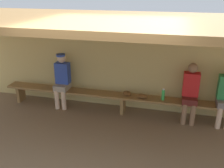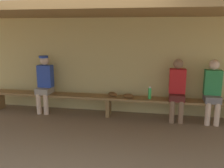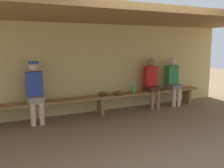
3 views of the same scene
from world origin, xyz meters
The scene contains 10 objects.
ground_plane centered at (0.00, 0.00, 0.00)m, with size 24.00×24.00×0.00m, color brown.
back_wall centered at (0.00, 2.00, 1.10)m, with size 8.00×0.20×2.20m, color tan.
dugout_roof centered at (0.00, 0.70, 2.26)m, with size 8.00×2.80×0.12m, color olive.
bench centered at (0.00, 1.55, 0.39)m, with size 6.00×0.36×0.46m.
player_with_sunglasses centered at (1.49, 1.55, 0.73)m, with size 0.34×0.42×1.34m.
player_near_post centered at (-1.53, 1.55, 0.75)m, with size 0.34×0.42×1.34m.
player_in_blue centered at (2.21, 1.55, 0.73)m, with size 0.34×0.42×1.34m.
water_bottle_blue centered at (0.92, 1.52, 0.59)m, with size 0.07×0.07×0.27m.
baseball_glove_dark_brown centered at (0.09, 1.59, 0.51)m, with size 0.24×0.17×0.09m, color brown.
baseball_glove_tan centered at (0.46, 1.51, 0.51)m, with size 0.24×0.17×0.09m, color brown.
Camera 2 is at (1.12, -3.84, 1.96)m, focal length 40.52 mm.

